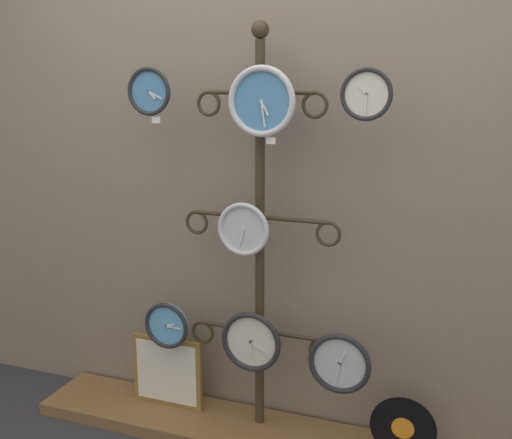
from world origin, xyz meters
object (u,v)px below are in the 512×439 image
object	(u,v)px
vinyl_record	(403,428)
picture_frame	(167,372)
clock_top_left	(150,92)
clock_bottom_center	(251,342)
clock_middle_center	(244,229)
clock_top_right	(367,94)
clock_bottom_right	(340,363)
clock_bottom_left	(167,325)
clock_top_center	(262,101)
display_stand	(260,286)

from	to	relation	value
vinyl_record	picture_frame	bearing A→B (deg)	178.26
clock_top_left	clock_bottom_center	bearing A→B (deg)	1.96
clock_top_left	clock_middle_center	xyz separation A→B (m)	(0.43, 0.02, -0.58)
clock_top_left	picture_frame	size ratio (longest dim) A/B	0.56
clock_top_left	picture_frame	bearing A→B (deg)	98.82
clock_top_right	clock_bottom_right	size ratio (longest dim) A/B	0.74
clock_bottom_left	vinyl_record	world-z (taller)	clock_bottom_left
clock_top_center	clock_top_left	bearing A→B (deg)	-178.26
clock_bottom_left	vinyl_record	size ratio (longest dim) A/B	0.81
clock_top_center	clock_bottom_right	size ratio (longest dim) A/B	1.07
clock_middle_center	clock_bottom_center	distance (m)	0.52
clock_top_center	picture_frame	bearing A→B (deg)	172.17
vinyl_record	clock_bottom_left	bearing A→B (deg)	-178.79
clock_bottom_left	clock_bottom_right	distance (m)	0.85
clock_top_right	clock_bottom_center	size ratio (longest dim) A/B	0.71
clock_top_left	clock_bottom_right	size ratio (longest dim) A/B	0.77
clock_top_left	clock_bottom_right	world-z (taller)	clock_top_left
clock_top_left	clock_middle_center	world-z (taller)	clock_top_left
clock_bottom_right	clock_top_center	bearing A→B (deg)	176.72
clock_bottom_right	vinyl_record	size ratio (longest dim) A/B	0.96
clock_top_left	clock_top_right	world-z (taller)	clock_top_left
clock_bottom_left	vinyl_record	distance (m)	1.16
clock_bottom_left	clock_bottom_center	bearing A→B (deg)	-1.73
clock_top_right	clock_top_left	bearing A→B (deg)	-179.72
display_stand	clock_top_center	world-z (taller)	display_stand
display_stand	clock_top_center	xyz separation A→B (m)	(0.04, -0.09, 0.83)
clock_middle_center	picture_frame	xyz separation A→B (m)	(-0.44, 0.07, -0.79)
clock_bottom_right	vinyl_record	bearing A→B (deg)	12.08
display_stand	clock_top_right	bearing A→B (deg)	-12.13
clock_middle_center	vinyl_record	size ratio (longest dim) A/B	0.84
clock_bottom_center	display_stand	bearing A→B (deg)	85.12
clock_bottom_right	clock_bottom_left	bearing A→B (deg)	177.68
clock_middle_center	clock_bottom_center	size ratio (longest dim) A/B	0.83
clock_top_center	vinyl_record	distance (m)	1.51
clock_top_left	clock_top_center	bearing A→B (deg)	1.74
display_stand	clock_bottom_left	xyz separation A→B (m)	(-0.44, -0.08, -0.22)
clock_bottom_center	picture_frame	distance (m)	0.55
clock_top_center	picture_frame	xyz separation A→B (m)	(-0.53, 0.07, -1.33)
display_stand	clock_top_left	world-z (taller)	display_stand
display_stand	vinyl_record	size ratio (longest dim) A/B	6.69
clock_bottom_right	picture_frame	size ratio (longest dim) A/B	0.73
clock_top_left	clock_bottom_right	bearing A→B (deg)	-0.34
clock_top_center	clock_top_right	distance (m)	0.43
clock_top_left	vinyl_record	xyz separation A→B (m)	(1.14, 0.05, -1.40)
vinyl_record	picture_frame	distance (m)	1.16
clock_top_center	clock_bottom_center	world-z (taller)	clock_top_center
clock_bottom_center	vinyl_record	bearing A→B (deg)	3.10
clock_top_right	vinyl_record	bearing A→B (deg)	13.20
clock_top_left	vinyl_record	distance (m)	1.81
clock_top_center	clock_bottom_right	xyz separation A→B (m)	(0.36, -0.02, -1.09)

